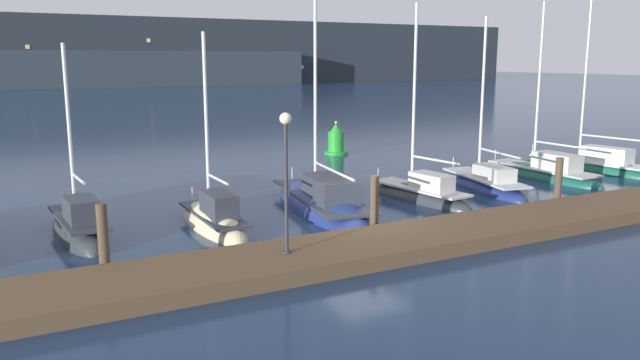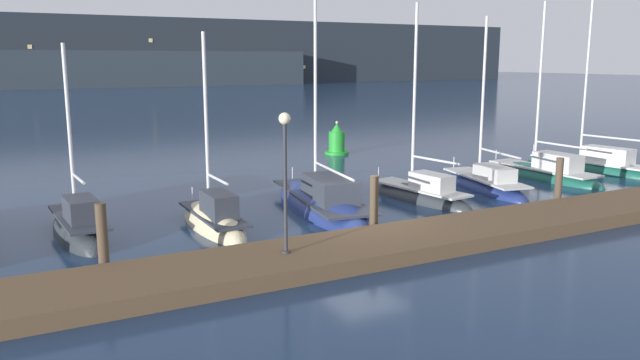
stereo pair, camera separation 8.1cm
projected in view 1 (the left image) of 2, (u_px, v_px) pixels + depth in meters
The scene contains 15 objects.
ground_plane at pixel (364, 231), 20.82m from camera, with size 400.00×400.00×0.00m, color #192D4C.
dock at pixel (404, 242), 18.80m from camera, with size 42.75×2.80×0.45m, color brown.
mooring_pile_1 at pixel (103, 241), 16.23m from camera, with size 0.28×0.28×1.99m, color #4C3D2D.
mooring_pile_2 at pixel (374, 206), 20.08m from camera, with size 0.28×0.28×1.98m, color #4C3D2D.
mooring_pile_3 at pixel (558, 183), 23.94m from camera, with size 0.28×0.28×1.95m, color #4C3D2D.
sailboat_berth_3 at pixel (80, 234), 20.05m from camera, with size 1.75×5.09×6.94m.
sailboat_berth_4 at pixel (214, 224), 21.16m from camera, with size 1.41×5.19×7.30m.
sailboat_berth_5 at pixel (322, 206), 23.81m from camera, with size 3.51×8.55×12.34m.
sailboat_berth_6 at pixel (420, 197), 25.37m from camera, with size 2.19×5.69×8.41m.
sailboat_berth_7 at pixel (485, 186), 27.50m from camera, with size 2.79×6.35×8.03m.
sailboat_berth_8 at pixel (543, 175), 30.13m from camera, with size 1.95×6.87×8.92m.
sailboat_berth_9 at pixel (591, 167), 32.20m from camera, with size 2.79×7.62×10.52m.
channel_buoy at pixel (336, 142), 37.59m from camera, with size 1.45×1.45×1.99m.
dock_lamppost at pixel (286, 160), 16.50m from camera, with size 0.32×0.32×3.82m.
hillside_backdrop at pixel (27, 54), 128.52m from camera, with size 240.00×23.00×14.64m.
Camera 1 is at (-10.70, -17.10, 5.63)m, focal length 35.00 mm.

